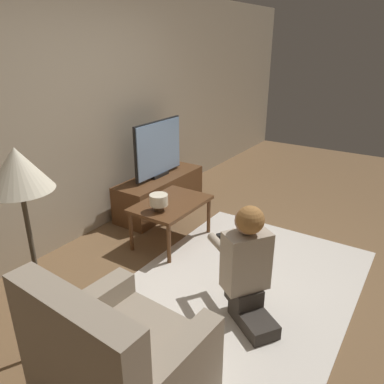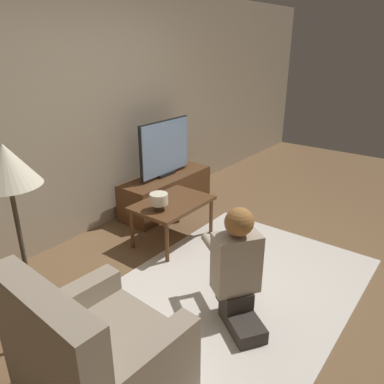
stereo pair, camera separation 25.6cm
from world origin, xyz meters
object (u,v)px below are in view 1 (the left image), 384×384
object	(u,v)px
tv	(158,149)
floor_lamp	(20,184)
coffee_table	(171,207)
armchair	(121,369)
table_lamp	(159,201)
person_kneeling	(247,262)

from	to	relation	value
tv	floor_lamp	distance (m)	2.48
coffee_table	floor_lamp	distance (m)	1.93
coffee_table	armchair	size ratio (longest dim) A/B	0.87
armchair	coffee_table	bearing A→B (deg)	-58.80
floor_lamp	table_lamp	xyz separation A→B (m)	(1.49, 0.19, -0.69)
floor_lamp	person_kneeling	distance (m)	1.63
tv	armchair	size ratio (longest dim) A/B	0.89
person_kneeling	table_lamp	size ratio (longest dim) A/B	5.17
coffee_table	floor_lamp	bearing A→B (deg)	-173.10
person_kneeling	tv	bearing A→B (deg)	-89.95
tv	coffee_table	xyz separation A→B (m)	(-0.58, -0.61, -0.40)
floor_lamp	table_lamp	world-z (taller)	floor_lamp
armchair	person_kneeling	distance (m)	1.16
armchair	person_kneeling	xyz separation A→B (m)	(1.12, -0.23, 0.18)
tv	floor_lamp	world-z (taller)	floor_lamp
floor_lamp	armchair	distance (m)	1.19
table_lamp	floor_lamp	bearing A→B (deg)	-172.89
tv	armchair	world-z (taller)	tv
table_lamp	coffee_table	bearing A→B (deg)	5.51
tv	floor_lamp	size ratio (longest dim) A/B	0.57
coffee_table	floor_lamp	world-z (taller)	floor_lamp
coffee_table	table_lamp	bearing A→B (deg)	-174.49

